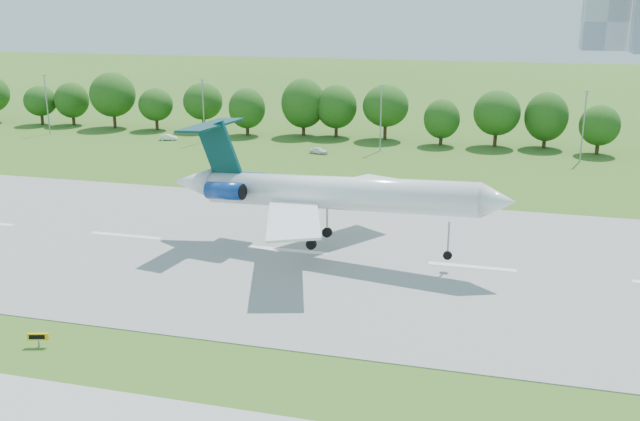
{
  "coord_description": "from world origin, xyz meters",
  "views": [
    {
      "loc": [
        2.56,
        -45.97,
        26.46
      ],
      "look_at": [
        -14.47,
        18.0,
        7.07
      ],
      "focal_mm": 40.0,
      "sensor_mm": 36.0,
      "label": 1
    }
  ],
  "objects_px": {
    "taxi_sign_left": "(38,337)",
    "service_vehicle_a": "(168,137)",
    "service_vehicle_b": "(319,151)",
    "airliner": "(320,191)"
  },
  "relations": [
    {
      "from": "airliner",
      "to": "taxi_sign_left",
      "type": "xyz_separation_m",
      "value": [
        -16.05,
        -27.2,
        -6.19
      ]
    },
    {
      "from": "airliner",
      "to": "service_vehicle_a",
      "type": "xyz_separation_m",
      "value": [
        -46.47,
        56.64,
        -6.49
      ]
    },
    {
      "from": "service_vehicle_b",
      "to": "airliner",
      "type": "bearing_deg",
      "value": -151.28
    },
    {
      "from": "taxi_sign_left",
      "to": "service_vehicle_a",
      "type": "xyz_separation_m",
      "value": [
        -30.42,
        83.84,
        -0.31
      ]
    },
    {
      "from": "airliner",
      "to": "service_vehicle_b",
      "type": "relative_size",
      "value": 11.3
    },
    {
      "from": "airliner",
      "to": "service_vehicle_b",
      "type": "distance_m",
      "value": 53.8
    },
    {
      "from": "taxi_sign_left",
      "to": "service_vehicle_b",
      "type": "bearing_deg",
      "value": 72.15
    },
    {
      "from": "taxi_sign_left",
      "to": "service_vehicle_a",
      "type": "height_order",
      "value": "taxi_sign_left"
    },
    {
      "from": "airliner",
      "to": "taxi_sign_left",
      "type": "bearing_deg",
      "value": -112.64
    },
    {
      "from": "service_vehicle_a",
      "to": "service_vehicle_b",
      "type": "height_order",
      "value": "service_vehicle_b"
    }
  ]
}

